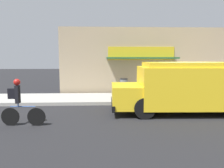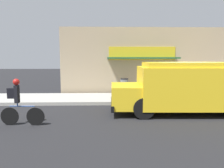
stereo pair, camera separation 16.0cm
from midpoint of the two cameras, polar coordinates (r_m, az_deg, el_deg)
ground_plane at (r=11.71m, az=18.77°, el=-5.16°), size 70.00×70.00×0.00m
sidewalk at (r=12.99m, az=16.63°, el=-3.53°), size 28.00×2.80×0.17m
storefront at (r=14.36m, az=14.50°, el=5.79°), size 13.64×0.98×4.26m
school_bus at (r=10.00m, az=21.39°, el=-0.59°), size 6.71×2.80×2.18m
cyclist at (r=8.30m, az=-22.75°, el=-4.39°), size 1.56×0.23×1.66m
trash_bin at (r=13.09m, az=3.58°, el=-0.67°), size 0.47×0.47×0.96m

